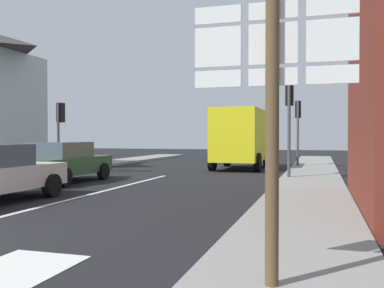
% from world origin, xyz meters
% --- Properties ---
extents(ground_plane, '(80.00, 80.00, 0.00)m').
position_xyz_m(ground_plane, '(0.00, 10.00, 0.00)').
color(ground_plane, black).
extents(sidewalk_right, '(2.22, 44.00, 0.14)m').
position_xyz_m(sidewalk_right, '(6.00, 8.00, 0.07)').
color(sidewalk_right, gray).
rests_on(sidewalk_right, ground).
extents(lane_centre_stripe, '(0.16, 12.00, 0.01)m').
position_xyz_m(lane_centre_stripe, '(0.00, 6.00, 0.01)').
color(lane_centre_stripe, silver).
rests_on(lane_centre_stripe, ground).
extents(sedan_far, '(2.01, 4.22, 1.47)m').
position_xyz_m(sedan_far, '(-2.60, 8.39, 0.76)').
color(sedan_far, '#2D5133').
rests_on(sedan_far, ground).
extents(delivery_truck, '(2.51, 5.01, 3.05)m').
position_xyz_m(delivery_truck, '(2.40, 16.63, 1.65)').
color(delivery_truck, yellow).
rests_on(delivery_truck, ground).
extents(route_sign_post, '(1.66, 0.14, 3.20)m').
position_xyz_m(route_sign_post, '(5.85, -0.73, 2.00)').
color(route_sign_post, brown).
rests_on(route_sign_post, ground).
extents(traffic_light_near_left, '(0.30, 0.49, 3.22)m').
position_xyz_m(traffic_light_near_left, '(-5.19, 12.12, 2.39)').
color(traffic_light_near_left, '#47474C').
rests_on(traffic_light_near_left, ground).
extents(traffic_light_near_right, '(0.30, 0.49, 3.75)m').
position_xyz_m(traffic_light_near_right, '(5.19, 11.60, 2.78)').
color(traffic_light_near_right, '#47474C').
rests_on(traffic_light_near_right, ground).
extents(traffic_light_far_right, '(0.30, 0.49, 3.56)m').
position_xyz_m(traffic_light_far_right, '(5.19, 18.28, 2.64)').
color(traffic_light_far_right, '#47474C').
rests_on(traffic_light_far_right, ground).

